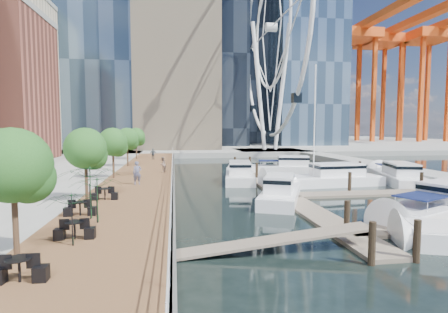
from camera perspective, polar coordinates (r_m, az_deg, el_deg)
ground at (r=20.49m, az=9.08°, el=-11.16°), size 520.00×520.00×0.00m
boardwalk at (r=34.32m, az=-13.30°, el=-3.94°), size 6.00×60.00×1.00m
seawall at (r=34.19m, az=-8.27°, el=-3.89°), size 0.25×60.00×1.00m
land_far at (r=121.06m, az=-5.40°, el=2.27°), size 200.00×114.00×1.00m
breakwater at (r=46.94m, az=25.39°, el=-1.97°), size 4.00×60.00×1.00m
pier at (r=73.73m, az=7.49°, el=0.71°), size 14.00×12.00×1.00m
railing at (r=34.05m, az=-8.46°, el=-2.19°), size 0.10×60.00×1.05m
floating_docks at (r=32.36m, az=17.37°, el=-4.56°), size 16.00×34.00×2.60m
ferris_wheel at (r=76.31m, az=7.70°, el=20.11°), size 5.80×45.60×47.80m
port_cranes at (r=136.85m, az=24.81°, el=10.32°), size 40.00×52.00×38.00m
street_trees at (r=33.29m, az=-17.70°, el=2.26°), size 2.60×42.60×4.60m
cafe_tables at (r=17.90m, az=-22.77°, el=-9.27°), size 2.50×13.70×0.74m
yacht_foreground at (r=26.18m, az=31.79°, el=-8.32°), size 11.29×7.23×2.15m
pedestrian_near at (r=29.13m, az=-13.99°, el=-2.61°), size 0.76×0.58×1.88m
pedestrian_mid at (r=36.56m, az=-9.99°, el=-1.30°), size 0.89×0.97×1.61m
pedestrian_far at (r=51.74m, az=-11.50°, el=0.42°), size 0.97×0.46×1.61m
moored_yachts at (r=34.62m, az=16.07°, el=-4.76°), size 20.91×32.74×11.50m
cafe_seating at (r=17.69m, az=-21.26°, el=-6.53°), size 3.97×7.31×2.74m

